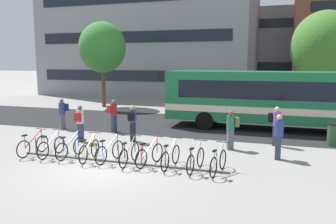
{
  "coord_description": "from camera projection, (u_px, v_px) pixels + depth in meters",
  "views": [
    {
      "loc": [
        5.89,
        -10.55,
        3.77
      ],
      "look_at": [
        0.89,
        4.46,
        1.43
      ],
      "focal_mm": 37.13,
      "sensor_mm": 36.0,
      "label": 1
    }
  ],
  "objects": [
    {
      "name": "commuter_black_pack_5",
      "position": [
        276.0,
        123.0,
        15.4
      ],
      "size": [
        0.6,
        0.48,
        1.77
      ],
      "rotation": [
        0.0,
        0.0,
        5.9
      ],
      "color": "#2D3851",
      "rests_on": "ground"
    },
    {
      "name": "commuter_red_pack_2",
      "position": [
        113.0,
        113.0,
        18.41
      ],
      "size": [
        0.5,
        0.6,
        1.75
      ],
      "rotation": [
        0.0,
        0.0,
        1.14
      ],
      "color": "#2D3851",
      "rests_on": "ground"
    },
    {
      "name": "parked_bicycle_blue_4",
      "position": [
        110.0,
        152.0,
        13.07
      ],
      "size": [
        0.52,
        1.71,
        0.99
      ],
      "rotation": [
        0.0,
        0.0,
        1.4
      ],
      "color": "black",
      "rests_on": "ground"
    },
    {
      "name": "street_tree_1",
      "position": [
        102.0,
        48.0,
        28.0
      ],
      "size": [
        3.78,
        3.78,
        6.9
      ],
      "color": "brown",
      "rests_on": "ground"
    },
    {
      "name": "city_bus",
      "position": [
        278.0,
        98.0,
        18.87
      ],
      "size": [
        12.04,
        2.65,
        3.2
      ],
      "rotation": [
        0.0,
        0.0,
        0.0
      ],
      "color": "#196B3D",
      "rests_on": "ground"
    },
    {
      "name": "parked_bicycle_red_6",
      "position": [
        150.0,
        155.0,
        12.62
      ],
      "size": [
        0.6,
        1.68,
        0.99
      ],
      "rotation": [
        0.0,
        0.0,
        1.33
      ],
      "color": "black",
      "rests_on": "ground"
    },
    {
      "name": "building_left_wing",
      "position": [
        154.0,
        10.0,
        39.95
      ],
      "size": [
        22.86,
        13.13,
        19.07
      ],
      "color": "gray",
      "rests_on": "ground"
    },
    {
      "name": "parked_bicycle_white_7",
      "position": [
        171.0,
        157.0,
        12.35
      ],
      "size": [
        0.52,
        1.72,
        0.99
      ],
      "rotation": [
        0.0,
        0.0,
        1.49
      ],
      "color": "black",
      "rests_on": "ground"
    },
    {
      "name": "ground",
      "position": [
        105.0,
        168.0,
        12.29
      ],
      "size": [
        200.0,
        200.0,
        0.0
      ],
      "primitive_type": "plane",
      "color": "gray"
    },
    {
      "name": "parked_bicycle_black_5",
      "position": [
        130.0,
        154.0,
        12.72
      ],
      "size": [
        0.52,
        1.72,
        0.99
      ],
      "rotation": [
        0.0,
        0.0,
        1.57
      ],
      "color": "black",
      "rests_on": "ground"
    },
    {
      "name": "commuter_navy_pack_4",
      "position": [
        63.0,
        112.0,
        19.21
      ],
      "size": [
        0.51,
        0.6,
        1.7
      ],
      "rotation": [
        0.0,
        0.0,
        4.24
      ],
      "color": "#565660",
      "rests_on": "ground"
    },
    {
      "name": "street_tree_0",
      "position": [
        325.0,
        47.0,
        26.02
      ],
      "size": [
        5.03,
        5.03,
        7.5
      ],
      "color": "brown",
      "rests_on": "ground"
    },
    {
      "name": "commuter_black_pack_1",
      "position": [
        133.0,
        121.0,
        16.26
      ],
      "size": [
        0.38,
        0.55,
        1.72
      ],
      "rotation": [
        0.0,
        0.0,
        1.69
      ],
      "color": "black",
      "rests_on": "ground"
    },
    {
      "name": "parked_bicycle_silver_9",
      "position": [
        218.0,
        162.0,
        11.69
      ],
      "size": [
        0.52,
        1.71,
        0.99
      ],
      "rotation": [
        0.0,
        0.0,
        1.44
      ],
      "color": "black",
      "rests_on": "ground"
    },
    {
      "name": "commuter_olive_pack_0",
      "position": [
        231.0,
        127.0,
        14.78
      ],
      "size": [
        0.6,
        0.51,
        1.69
      ],
      "rotation": [
        0.0,
        0.0,
        3.6
      ],
      "color": "#565660",
      "rests_on": "ground"
    },
    {
      "name": "parked_bicycle_silver_8",
      "position": [
        196.0,
        160.0,
        11.96
      ],
      "size": [
        0.52,
        1.72,
        0.99
      ],
      "rotation": [
        0.0,
        0.0,
        1.47
      ],
      "color": "black",
      "rests_on": "ground"
    },
    {
      "name": "parked_bicycle_blue_2",
      "position": [
        70.0,
        148.0,
        13.63
      ],
      "size": [
        0.52,
        1.72,
        0.99
      ],
      "rotation": [
        0.0,
        0.0,
        1.46
      ],
      "color": "black",
      "rests_on": "ground"
    },
    {
      "name": "parked_bicycle_yellow_3",
      "position": [
        89.0,
        151.0,
        13.22
      ],
      "size": [
        0.52,
        1.72,
        0.99
      ],
      "rotation": [
        0.0,
        0.0,
        1.67
      ],
      "color": "black",
      "rests_on": "ground"
    },
    {
      "name": "commuter_red_pack_6",
      "position": [
        80.0,
        121.0,
        16.19
      ],
      "size": [
        0.38,
        0.55,
        1.71
      ],
      "rotation": [
        0.0,
        0.0,
        1.69
      ],
      "color": "#2D3851",
      "rests_on": "ground"
    },
    {
      "name": "commuter_navy_pack_3",
      "position": [
        279.0,
        133.0,
        13.3
      ],
      "size": [
        0.36,
        0.54,
        1.76
      ],
      "rotation": [
        0.0,
        0.0,
        4.64
      ],
      "color": "#2D3851",
      "rests_on": "ground"
    },
    {
      "name": "trash_bin",
      "position": [
        333.0,
        134.0,
        15.47
      ],
      "size": [
        0.55,
        0.55,
        1.03
      ],
      "color": "#284C2D",
      "rests_on": "ground"
    },
    {
      "name": "bus_lane_asphalt",
      "position": [
        179.0,
        124.0,
        20.89
      ],
      "size": [
        80.0,
        7.2,
        0.01
      ],
      "primitive_type": "cube",
      "color": "#232326",
      "rests_on": "ground"
    },
    {
      "name": "parked_bicycle_red_0",
      "position": [
        33.0,
        145.0,
        14.01
      ],
      "size": [
        0.52,
        1.72,
        0.99
      ],
      "rotation": [
        0.0,
        0.0,
        1.49
      ],
      "color": "black",
      "rests_on": "ground"
    },
    {
      "name": "building_centre_block",
      "position": [
        263.0,
        51.0,
        47.11
      ],
      "size": [
        19.55,
        10.26,
        10.29
      ],
      "color": "gray",
      "rests_on": "ground"
    },
    {
      "name": "parked_bicycle_silver_1",
      "position": [
        51.0,
        147.0,
        13.8
      ],
      "size": [
        0.52,
        1.72,
        0.99
      ],
      "rotation": [
        0.0,
        0.0,
        1.57
      ],
      "color": "black",
      "rests_on": "ground"
    },
    {
      "name": "bike_rack",
      "position": [
        118.0,
        160.0,
        12.94
      ],
      "size": [
        8.28,
        0.13,
        0.7
      ],
      "rotation": [
        0.0,
        0.0,
        0.01
      ],
      "color": "#47474C",
      "rests_on": "ground"
    }
  ]
}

